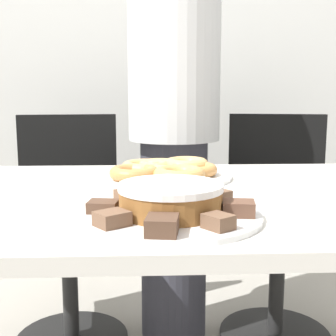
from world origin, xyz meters
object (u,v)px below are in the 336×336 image
object	(u,v)px
person_standing	(174,127)
frosted_cake	(170,199)
plate_donuts	(167,176)
office_chair_left	(69,235)
office_chair_right	(277,232)
plate_cake	(170,216)

from	to	relation	value
person_standing	frosted_cake	size ratio (longest dim) A/B	8.48
plate_donuts	office_chair_left	bearing A→B (deg)	121.98
person_standing	office_chair_right	bearing A→B (deg)	1.40
plate_donuts	person_standing	bearing A→B (deg)	84.71
plate_cake	frosted_cake	size ratio (longest dim) A/B	1.74
office_chair_left	frosted_cake	size ratio (longest dim) A/B	4.67
office_chair_left	plate_donuts	world-z (taller)	office_chair_left
person_standing	plate_donuts	size ratio (longest dim) A/B	4.70
office_chair_right	plate_donuts	bearing A→B (deg)	-119.25
office_chair_right	plate_cake	xyz separation A→B (m)	(-0.48, -0.97, 0.34)
office_chair_right	frosted_cake	distance (m)	1.14
office_chair_left	plate_cake	distance (m)	1.08
plate_cake	plate_donuts	bearing A→B (deg)	88.30
frosted_cake	plate_cake	bearing A→B (deg)	-63.79
office_chair_right	frosted_cake	bearing A→B (deg)	-106.44
office_chair_left	office_chair_right	distance (m)	0.83
office_chair_right	plate_donuts	xyz separation A→B (m)	(-0.47, -0.57, 0.34)
office_chair_right	office_chair_left	bearing A→B (deg)	-170.19
office_chair_left	frosted_cake	bearing A→B (deg)	-77.02
plate_cake	frosted_cake	bearing A→B (deg)	116.21
person_standing	office_chair_right	size ratio (longest dim) A/B	1.82
plate_donuts	office_chair_right	bearing A→B (deg)	50.91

